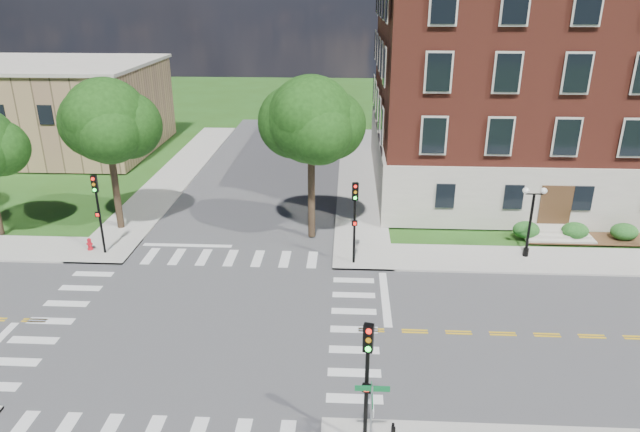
{
  "coord_description": "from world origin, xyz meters",
  "views": [
    {
      "loc": [
        6.78,
        -22.6,
        14.71
      ],
      "look_at": [
        5.3,
        6.14,
        3.2
      ],
      "focal_mm": 32.0,
      "sensor_mm": 36.0,
      "label": 1
    }
  ],
  "objects_px": {
    "fire_hydrant": "(90,244)",
    "traffic_signal_ne": "(355,213)",
    "twin_lamp_west": "(531,218)",
    "traffic_signal_nw": "(98,204)",
    "traffic_signal_se": "(367,370)",
    "street_sign_pole": "(372,409)"
  },
  "relations": [
    {
      "from": "traffic_signal_se",
      "to": "twin_lamp_west",
      "type": "height_order",
      "value": "traffic_signal_se"
    },
    {
      "from": "street_sign_pole",
      "to": "fire_hydrant",
      "type": "bearing_deg",
      "value": 135.96
    },
    {
      "from": "traffic_signal_ne",
      "to": "twin_lamp_west",
      "type": "xyz_separation_m",
      "value": [
        10.08,
        1.37,
        -0.66
      ]
    },
    {
      "from": "traffic_signal_se",
      "to": "traffic_signal_nw",
      "type": "height_order",
      "value": "same"
    },
    {
      "from": "traffic_signal_se",
      "to": "twin_lamp_west",
      "type": "bearing_deg",
      "value": 57.66
    },
    {
      "from": "twin_lamp_west",
      "to": "fire_hydrant",
      "type": "bearing_deg",
      "value": -178.95
    },
    {
      "from": "traffic_signal_se",
      "to": "traffic_signal_nw",
      "type": "distance_m",
      "value": 20.99
    },
    {
      "from": "twin_lamp_west",
      "to": "fire_hydrant",
      "type": "relative_size",
      "value": 5.64
    },
    {
      "from": "traffic_signal_nw",
      "to": "fire_hydrant",
      "type": "bearing_deg",
      "value": 161.91
    },
    {
      "from": "traffic_signal_se",
      "to": "traffic_signal_nw",
      "type": "xyz_separation_m",
      "value": [
        -15.09,
        14.59,
        0.0
      ]
    },
    {
      "from": "twin_lamp_west",
      "to": "traffic_signal_se",
      "type": "bearing_deg",
      "value": -122.34
    },
    {
      "from": "traffic_signal_ne",
      "to": "twin_lamp_west",
      "type": "relative_size",
      "value": 1.13
    },
    {
      "from": "fire_hydrant",
      "to": "traffic_signal_ne",
      "type": "bearing_deg",
      "value": -3.26
    },
    {
      "from": "traffic_signal_nw",
      "to": "street_sign_pole",
      "type": "distance_m",
      "value": 21.68
    },
    {
      "from": "twin_lamp_west",
      "to": "street_sign_pole",
      "type": "distance_m",
      "value": 18.84
    },
    {
      "from": "traffic_signal_ne",
      "to": "traffic_signal_nw",
      "type": "distance_m",
      "value": 14.78
    },
    {
      "from": "traffic_signal_ne",
      "to": "traffic_signal_nw",
      "type": "xyz_separation_m",
      "value": [
        -14.77,
        0.56,
        0.0
      ]
    },
    {
      "from": "traffic_signal_ne",
      "to": "fire_hydrant",
      "type": "distance_m",
      "value": 16.05
    },
    {
      "from": "traffic_signal_ne",
      "to": "fire_hydrant",
      "type": "xyz_separation_m",
      "value": [
        -15.8,
        0.9,
        -2.72
      ]
    },
    {
      "from": "fire_hydrant",
      "to": "traffic_signal_nw",
      "type": "bearing_deg",
      "value": -18.09
    },
    {
      "from": "traffic_signal_ne",
      "to": "street_sign_pole",
      "type": "bearing_deg",
      "value": -88.16
    },
    {
      "from": "traffic_signal_nw",
      "to": "traffic_signal_se",
      "type": "bearing_deg",
      "value": -44.03
    }
  ]
}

